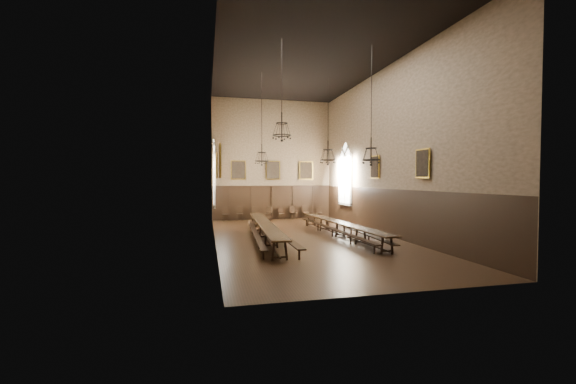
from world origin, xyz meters
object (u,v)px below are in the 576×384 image
object	(u,v)px
chair_1	(240,216)
chandelier_front_right	(371,152)
chandelier_back_left	(262,154)
chair_2	(255,216)
bench_right_outer	(351,231)
chair_3	(269,216)
bench_right_inner	(332,231)
chair_4	(281,216)
table_right	(340,229)
bench_left_outer	(255,235)
chair_0	(226,217)
table_left	(265,231)
chair_6	(306,215)
bench_left_inner	(275,232)
chair_7	(319,215)
chandelier_front_left	(282,128)
chandelier_back_right	(328,155)
chair_5	(293,215)

from	to	relation	value
chair_1	chandelier_front_right	world-z (taller)	chandelier_front_right
chandelier_back_left	chair_2	bearing A→B (deg)	86.03
bench_right_outer	chair_3	xyz separation A→B (m)	(-2.96, 8.43, -0.00)
bench_right_inner	chair_4	bearing A→B (deg)	96.32
table_right	bench_right_inner	size ratio (longest dim) A/B	1.01
chair_2	chair_3	xyz separation A→B (m)	(1.00, -0.02, -0.02)
bench_left_outer	chair_2	world-z (taller)	chair_2
chair_1	chair_3	size ratio (longest dim) A/B	1.08
chandelier_front_right	chair_4	bearing A→B (deg)	98.69
chair_0	chair_3	bearing A→B (deg)	-7.20
table_right	chandelier_front_right	bearing A→B (deg)	-81.84
table_left	chair_4	world-z (taller)	chair_4
chair_2	chandelier_back_left	world-z (taller)	chandelier_back_left
table_left	table_right	bearing A→B (deg)	-2.06
chair_4	chair_6	world-z (taller)	chair_6
bench_left_inner	chair_4	distance (m)	8.63
chair_7	bench_right_inner	bearing A→B (deg)	-87.41
bench_left_outer	bench_right_inner	distance (m)	4.10
chair_3	chandelier_front_right	world-z (taller)	chandelier_front_right
bench_left_outer	chair_6	world-z (taller)	chair_6
chair_4	chandelier_front_left	distance (m)	12.27
table_left	bench_left_outer	xyz separation A→B (m)	(-0.51, -0.28, -0.15)
chair_0	chair_6	bearing A→B (deg)	-5.76
chandelier_front_left	chair_3	bearing A→B (deg)	83.16
chair_1	table_left	bearing A→B (deg)	-78.37
table_right	chair_6	xyz separation A→B (m)	(0.53, 8.54, -0.08)
bench_right_outer	chandelier_front_right	distance (m)	4.80
bench_right_outer	chair_4	xyz separation A→B (m)	(-1.96, 8.57, -0.02)
bench_right_outer	chair_6	size ratio (longest dim) A/B	9.86
bench_left_outer	chair_2	distance (m)	8.69
table_right	chandelier_back_right	size ratio (longest dim) A/B	1.98
bench_right_outer	table_right	bearing A→B (deg)	-177.57
bench_right_inner	bench_right_outer	world-z (taller)	bench_right_outer
bench_right_outer	chandelier_front_left	xyz separation A→B (m)	(-4.27, -2.43, 4.90)
bench_left_outer	bench_right_inner	xyz separation A→B (m)	(4.10, 0.25, 0.02)
chair_7	chandelier_front_left	distance (m)	13.05
chair_0	chandelier_front_left	size ratio (longest dim) A/B	0.24
bench_left_inner	chair_6	xyz separation A→B (m)	(4.00, 8.30, 0.00)
bench_left_inner	chair_7	size ratio (longest dim) A/B	11.75
chandelier_back_left	chair_3	bearing A→B (deg)	76.67
chair_2	chandelier_back_right	size ratio (longest dim) A/B	0.20
chandelier_front_right	chair_0	bearing A→B (deg)	117.66
table_left	chair_1	world-z (taller)	chair_1
chair_4	chandelier_back_left	size ratio (longest dim) A/B	0.17
chair_7	chair_2	bearing A→B (deg)	-163.85
chair_3	chandelier_front_right	bearing A→B (deg)	-56.48
table_left	bench_left_inner	distance (m)	0.54
bench_left_outer	chair_2	xyz separation A→B (m)	(1.15, 8.61, 0.04)
bench_right_outer	chair_5	distance (m)	8.62
bench_right_outer	chair_2	xyz separation A→B (m)	(-3.97, 8.45, 0.02)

